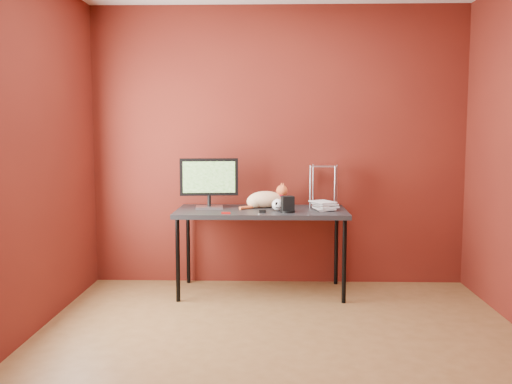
{
  "coord_description": "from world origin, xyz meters",
  "views": [
    {
      "loc": [
        -0.06,
        -3.63,
        1.44
      ],
      "look_at": [
        -0.19,
        1.15,
        0.93
      ],
      "focal_mm": 40.0,
      "sensor_mm": 36.0,
      "label": 1
    }
  ],
  "objects_px": {
    "monitor": "(209,181)",
    "cat": "(265,199)",
    "skull_mug": "(278,205)",
    "desk": "(261,215)",
    "book_stack": "(317,160)",
    "speaker": "(288,205)"
  },
  "relations": [
    {
      "from": "monitor",
      "to": "skull_mug",
      "type": "xyz_separation_m",
      "value": [
        0.62,
        -0.15,
        -0.2
      ]
    },
    {
      "from": "desk",
      "to": "book_stack",
      "type": "height_order",
      "value": "book_stack"
    },
    {
      "from": "cat",
      "to": "book_stack",
      "type": "distance_m",
      "value": 0.6
    },
    {
      "from": "desk",
      "to": "cat",
      "type": "distance_m",
      "value": 0.19
    },
    {
      "from": "cat",
      "to": "skull_mug",
      "type": "bearing_deg",
      "value": -79.31
    },
    {
      "from": "monitor",
      "to": "book_stack",
      "type": "relative_size",
      "value": 0.59
    },
    {
      "from": "speaker",
      "to": "desk",
      "type": "bearing_deg",
      "value": 131.29
    },
    {
      "from": "monitor",
      "to": "skull_mug",
      "type": "distance_m",
      "value": 0.66
    },
    {
      "from": "skull_mug",
      "to": "speaker",
      "type": "xyz_separation_m",
      "value": [
        0.08,
        -0.09,
        0.01
      ]
    },
    {
      "from": "book_stack",
      "to": "skull_mug",
      "type": "bearing_deg",
      "value": -169.31
    },
    {
      "from": "skull_mug",
      "to": "speaker",
      "type": "distance_m",
      "value": 0.12
    },
    {
      "from": "skull_mug",
      "to": "book_stack",
      "type": "xyz_separation_m",
      "value": [
        0.34,
        0.06,
        0.38
      ]
    },
    {
      "from": "monitor",
      "to": "skull_mug",
      "type": "bearing_deg",
      "value": -19.43
    },
    {
      "from": "monitor",
      "to": "book_stack",
      "type": "height_order",
      "value": "book_stack"
    },
    {
      "from": "monitor",
      "to": "cat",
      "type": "relative_size",
      "value": 1.2
    },
    {
      "from": "monitor",
      "to": "cat",
      "type": "xyz_separation_m",
      "value": [
        0.5,
        0.07,
        -0.17
      ]
    },
    {
      "from": "desk",
      "to": "cat",
      "type": "relative_size",
      "value": 3.46
    },
    {
      "from": "desk",
      "to": "monitor",
      "type": "xyz_separation_m",
      "value": [
        -0.47,
        0.07,
        0.3
      ]
    },
    {
      "from": "cat",
      "to": "book_stack",
      "type": "height_order",
      "value": "book_stack"
    },
    {
      "from": "monitor",
      "to": "cat",
      "type": "bearing_deg",
      "value": 1.46
    },
    {
      "from": "skull_mug",
      "to": "speaker",
      "type": "relative_size",
      "value": 0.79
    },
    {
      "from": "speaker",
      "to": "book_stack",
      "type": "height_order",
      "value": "book_stack"
    }
  ]
}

